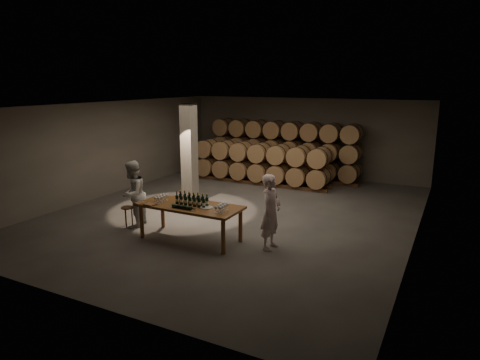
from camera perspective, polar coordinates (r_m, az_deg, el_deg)
The scene contains 15 objects.
room at distance 13.61m, azimuth -6.77°, elevation 3.36°, with size 12.00×12.00×12.00m.
tasting_table at distance 10.63m, azimuth -6.69°, elevation -3.86°, with size 2.60×1.10×0.90m.
barrel_stack_back at distance 17.51m, azimuth 5.84°, elevation 4.20°, with size 6.26×0.95×2.31m.
barrel_stack_front at distance 16.45m, azimuth 2.76°, elevation 2.37°, with size 5.48×0.95×1.57m.
bottle_cluster at distance 10.56m, azimuth -6.44°, elevation -2.74°, with size 0.86×0.23×0.32m.
lying_bottles at distance 10.29m, azimuth -7.69°, elevation -3.60°, with size 0.64×0.09×0.09m.
glass_cluster_left at distance 10.98m, azimuth -10.48°, elevation -2.22°, with size 0.19×0.41×0.17m.
glass_cluster_right at distance 10.01m, azimuth -2.47°, elevation -3.50°, with size 0.19×0.41×0.17m.
plate at distance 10.33m, azimuth -4.49°, elevation -3.67°, with size 0.30×0.30×0.02m, color silver.
notebook_near at distance 10.75m, azimuth -11.91°, elevation -3.20°, with size 0.27×0.21×0.03m, color brown.
notebook_corner at distance 10.95m, azimuth -13.12°, elevation -2.99°, with size 0.20×0.26×0.02m, color brown.
pen at distance 10.71m, azimuth -11.15°, elevation -3.29°, with size 0.01×0.01×0.13m, color black.
stool at distance 11.99m, azimuth -14.77°, elevation -3.95°, with size 0.33×0.33×0.56m.
person_man at distance 10.00m, azimuth 4.13°, elevation -4.28°, with size 0.65×0.43×1.80m, color silver.
person_woman at distance 11.88m, azimuth -14.12°, elevation -1.82°, with size 0.88×0.68×1.81m, color silver.
Camera 1 is at (5.71, -10.92, 3.88)m, focal length 32.00 mm.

